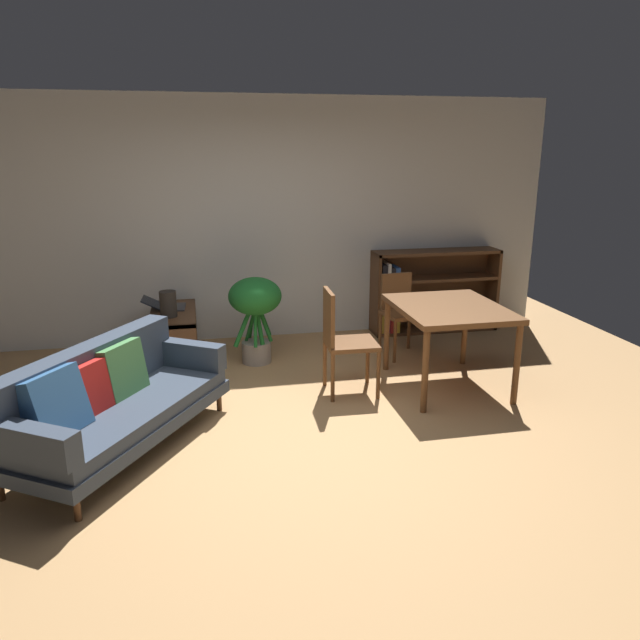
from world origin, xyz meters
TOP-DOWN VIEW (x-y plane):
  - ground_plane at (0.00, 0.00)m, footprint 8.16×8.16m
  - back_wall_panel at (0.00, 2.70)m, footprint 6.80×0.10m
  - fabric_couch at (-1.40, 0.13)m, footprint 1.60×1.94m
  - media_console at (-0.99, 1.98)m, footprint 0.45×1.02m
  - open_laptop at (-1.06, 2.13)m, footprint 0.44×0.32m
  - desk_speaker at (-1.02, 1.80)m, footprint 0.16×0.16m
  - potted_floor_plant at (-0.16, 1.77)m, footprint 0.54×0.54m
  - dining_table at (1.50, 0.77)m, footprint 0.93×1.13m
  - dining_chair_near at (0.51, 0.81)m, footprint 0.46×0.43m
  - dining_chair_far at (1.37, 1.72)m, footprint 0.43×0.44m
  - bookshelf at (1.96, 2.51)m, footprint 1.52×0.35m

SIDE VIEW (x-z plane):
  - ground_plane at x=0.00m, z-range 0.00..0.00m
  - media_console at x=-0.99m, z-range 0.00..0.53m
  - fabric_couch at x=-1.40m, z-range 0.00..0.78m
  - bookshelf at x=1.96m, z-range -0.01..0.97m
  - dining_chair_far at x=1.37m, z-range 0.06..0.92m
  - dining_chair_near at x=0.51m, z-range 0.05..1.01m
  - open_laptop at x=-1.06m, z-range 0.50..0.62m
  - potted_floor_plant at x=-0.16m, z-range 0.16..1.05m
  - desk_speaker at x=-1.02m, z-range 0.53..0.79m
  - dining_table at x=1.50m, z-range 0.30..1.08m
  - back_wall_panel at x=0.00m, z-range 0.00..2.70m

